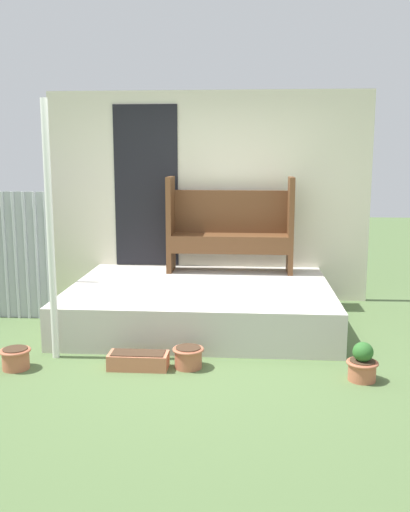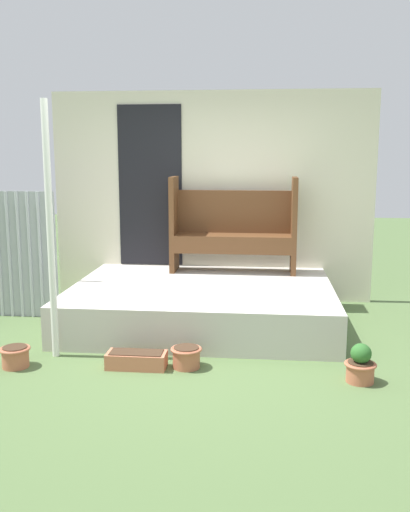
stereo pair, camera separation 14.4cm
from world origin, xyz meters
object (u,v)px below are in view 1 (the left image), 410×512
Objects in this scene: support_post at (50,233)px; bench at (230,225)px; flower_pot_middle at (188,356)px; flower_pot_right at (362,364)px; planter_box_rect at (138,360)px; flower_pot_left at (16,357)px.

bench is (1.53, 1.96, -0.16)m from support_post.
bench is 2.32m from flower_pot_middle.
planter_box_rect is at bearing 176.20° from flower_pot_right.
planter_box_rect is at bearing 4.88° from flower_pot_left.
support_post reaches higher than planter_box_rect.
planter_box_rect is (0.81, -0.22, -1.08)m from support_post.
flower_pot_left is at bearing -128.89° from support_post.
bench is 4.61× the size of flower_pot_right.
support_post is 8.37× the size of flower_pot_middle.
flower_pot_right is at bearing -6.87° from flower_pot_middle.
flower_pot_left is 1.06m from planter_box_rect.
bench is 2.90× the size of planter_box_rect.
planter_box_rect is (1.06, 0.09, -0.03)m from flower_pot_left.
planter_box_rect is at bearing -107.95° from bench.
bench is at bearing 52.05° from support_post.
flower_pot_left is 0.82× the size of flower_pot_right.
flower_pot_middle is 0.43m from planter_box_rect.
support_post is 8.65× the size of flower_pot_left.
support_post is at bearing 172.23° from flower_pot_middle.
flower_pot_left is at bearing -175.12° from planter_box_rect.
support_post reaches higher than flower_pot_right.
flower_pot_left and flower_pot_middle have the same top height.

